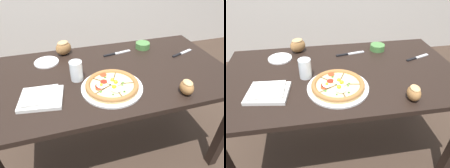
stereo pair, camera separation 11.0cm
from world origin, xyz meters
The scene contains 11 objects.
ground_plane centered at (0.00, 0.00, 0.00)m, with size 12.00×12.00×0.00m, color #3D2D23.
dining_table centered at (0.00, 0.00, 0.65)m, with size 1.49×0.81×0.74m.
pizza centered at (-0.05, -0.16, 0.76)m, with size 0.35×0.35×0.06m.
ramekin_bowl centered at (0.31, 0.26, 0.77)m, with size 0.11×0.11×0.04m.
napkin_folded centered at (-0.43, -0.16, 0.76)m, with size 0.24×0.21×0.04m.
bread_piece_near centered at (-0.27, 0.33, 0.80)m, with size 0.14×0.13×0.10m.
bread_piece_mid centered at (0.32, -0.32, 0.79)m, with size 0.07×0.10×0.08m.
knife_main centered at (0.10, 0.23, 0.75)m, with size 0.21×0.05×0.01m.
knife_spare centered at (0.55, 0.10, 0.75)m, with size 0.19×0.08×0.01m.
water_glass centered at (-0.23, -0.02, 0.80)m, with size 0.07×0.07×0.12m.
side_saucer centered at (-0.40, 0.23, 0.75)m, with size 0.16×0.16×0.01m.
Camera 2 is at (-0.19, -1.04, 1.42)m, focal length 32.00 mm.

